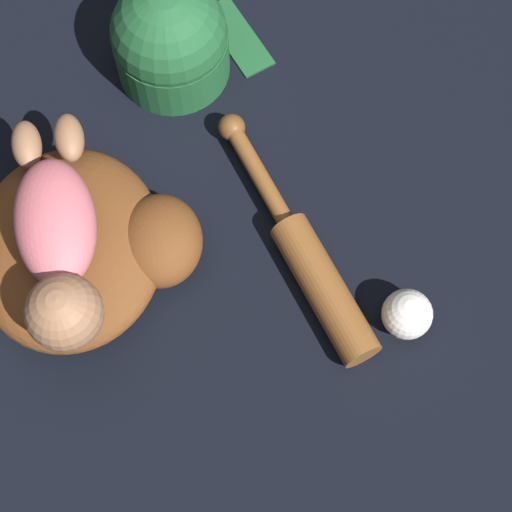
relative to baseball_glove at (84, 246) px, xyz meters
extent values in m
plane|color=black|center=(0.02, -0.03, -0.05)|extent=(6.00, 6.00, 0.00)
ellipsoid|color=brown|center=(0.01, -0.02, 0.00)|extent=(0.37, 0.35, 0.10)
ellipsoid|color=brown|center=(-0.03, 0.10, 0.00)|extent=(0.17, 0.16, 0.10)
ellipsoid|color=#D16670|center=(0.01, -0.02, 0.09)|extent=(0.21, 0.17, 0.08)
sphere|color=#936647|center=(0.13, 0.03, 0.10)|extent=(0.10, 0.10, 0.10)
ellipsoid|color=#936647|center=(-0.13, -0.04, 0.07)|extent=(0.09, 0.07, 0.04)
ellipsoid|color=#936647|center=(-0.11, -0.10, 0.07)|extent=(0.09, 0.07, 0.04)
cylinder|color=brown|center=(-0.01, 0.35, -0.02)|extent=(0.21, 0.18, 0.06)
cylinder|color=brown|center=(-0.17, 0.22, -0.02)|extent=(0.16, 0.13, 0.03)
sphere|color=brown|center=(-0.24, 0.16, -0.02)|extent=(0.04, 0.04, 0.04)
sphere|color=white|center=(0.01, 0.46, -0.01)|extent=(0.07, 0.07, 0.07)
cylinder|color=#1E562D|center=(-0.35, 0.05, -0.01)|extent=(0.18, 0.18, 0.08)
sphere|color=#1E562D|center=(-0.35, 0.05, 0.04)|extent=(0.18, 0.18, 0.18)
cube|color=#1E562D|center=(-0.42, 0.13, -0.04)|extent=(0.15, 0.14, 0.01)
camera|label=1|loc=(0.40, 0.33, 1.12)|focal=60.00mm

